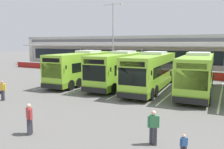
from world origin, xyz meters
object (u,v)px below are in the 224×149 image
(coach_bus_left_centre, at_px, (120,69))
(pedestrian_child, at_px, (184,145))
(coach_bus_centre, at_px, (152,72))
(pedestrian_near_bin, at_px, (29,118))
(coach_bus_right_centre, at_px, (197,74))
(pedestrian_approaching_bus, at_px, (153,126))
(pedestrian_with_handbag, at_px, (2,90))
(coach_bus_leftmost, at_px, (85,67))
(lamp_post_west, at_px, (113,33))

(coach_bus_left_centre, distance_m, pedestrian_child, 16.55)
(coach_bus_centre, bearing_deg, pedestrian_near_bin, -97.90)
(coach_bus_right_centre, xyz_separation_m, pedestrian_approaching_bus, (-0.29, -12.95, -0.91))
(coach_bus_left_centre, distance_m, pedestrian_with_handbag, 12.12)
(pedestrian_with_handbag, distance_m, pedestrian_approaching_bus, 13.61)
(coach_bus_right_centre, relative_size, pedestrian_near_bin, 7.56)
(coach_bus_centre, distance_m, coach_bus_right_centre, 4.31)
(coach_bus_leftmost, height_order, pedestrian_approaching_bus, coach_bus_leftmost)
(pedestrian_child, distance_m, pedestrian_approaching_bus, 1.63)
(pedestrian_with_handbag, bearing_deg, lamp_post_west, 92.31)
(coach_bus_leftmost, bearing_deg, coach_bus_right_centre, 1.33)
(pedestrian_with_handbag, bearing_deg, pedestrian_child, -11.16)
(pedestrian_with_handbag, height_order, pedestrian_child, pedestrian_with_handbag)
(coach_bus_left_centre, bearing_deg, coach_bus_right_centre, -0.50)
(coach_bus_left_centre, bearing_deg, pedestrian_with_handbag, -117.59)
(coach_bus_centre, distance_m, lamp_post_west, 16.01)
(pedestrian_with_handbag, bearing_deg, pedestrian_near_bin, -28.68)
(pedestrian_approaching_bus, bearing_deg, pedestrian_with_handbag, 170.21)
(lamp_post_west, bearing_deg, pedestrian_with_handbag, -87.69)
(coach_bus_right_centre, distance_m, pedestrian_with_handbag, 17.37)
(pedestrian_near_bin, bearing_deg, coach_bus_leftmost, 113.85)
(pedestrian_child, distance_m, lamp_post_west, 29.70)
(coach_bus_left_centre, height_order, pedestrian_child, coach_bus_left_centre)
(coach_bus_centre, distance_m, pedestrian_child, 14.24)
(coach_bus_centre, bearing_deg, coach_bus_leftmost, 178.68)
(coach_bus_centre, relative_size, coach_bus_right_centre, 1.00)
(pedestrian_near_bin, xyz_separation_m, pedestrian_approaching_bus, (5.98, 1.75, 0.00))
(coach_bus_right_centre, bearing_deg, pedestrian_with_handbag, -142.15)
(lamp_post_west, bearing_deg, pedestrian_approaching_bus, -59.13)
(coach_bus_right_centre, bearing_deg, pedestrian_child, -85.00)
(pedestrian_with_handbag, distance_m, pedestrian_near_bin, 8.47)
(coach_bus_right_centre, xyz_separation_m, lamp_post_west, (-14.57, 10.94, 4.50))
(pedestrian_near_bin, bearing_deg, pedestrian_child, 8.64)
(pedestrian_child, bearing_deg, coach_bus_right_centre, 95.00)
(coach_bus_centre, relative_size, pedestrian_approaching_bus, 7.56)
(coach_bus_centre, distance_m, pedestrian_with_handbag, 13.87)
(coach_bus_left_centre, distance_m, coach_bus_right_centre, 8.10)
(pedestrian_near_bin, bearing_deg, pedestrian_with_handbag, 151.32)
(coach_bus_centre, distance_m, pedestrian_near_bin, 14.39)
(coach_bus_right_centre, distance_m, lamp_post_west, 18.76)
(coach_bus_leftmost, height_order, coach_bus_left_centre, same)
(coach_bus_leftmost, bearing_deg, pedestrian_child, -43.86)
(coach_bus_right_centre, bearing_deg, coach_bus_centre, -173.53)
(coach_bus_left_centre, xyz_separation_m, coach_bus_right_centre, (8.10, -0.07, 0.00))
(coach_bus_leftmost, relative_size, lamp_post_west, 1.11)
(coach_bus_right_centre, height_order, pedestrian_approaching_bus, coach_bus_right_centre)
(coach_bus_leftmost, relative_size, coach_bus_left_centre, 1.00)
(coach_bus_right_centre, height_order, pedestrian_near_bin, coach_bus_right_centre)
(coach_bus_leftmost, distance_m, pedestrian_approaching_bus, 17.71)
(coach_bus_leftmost, bearing_deg, pedestrian_with_handbag, -95.86)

